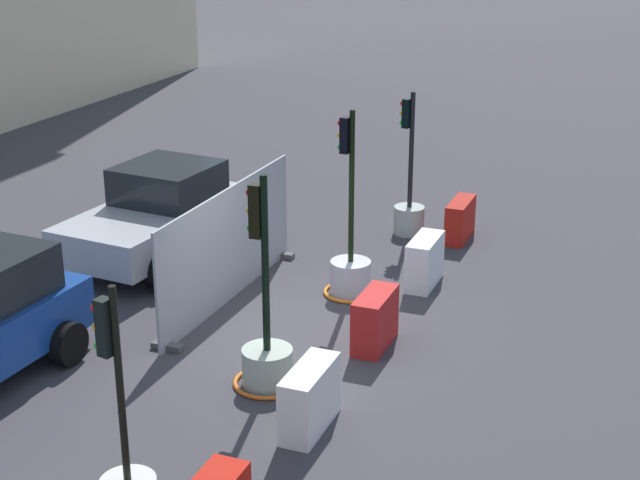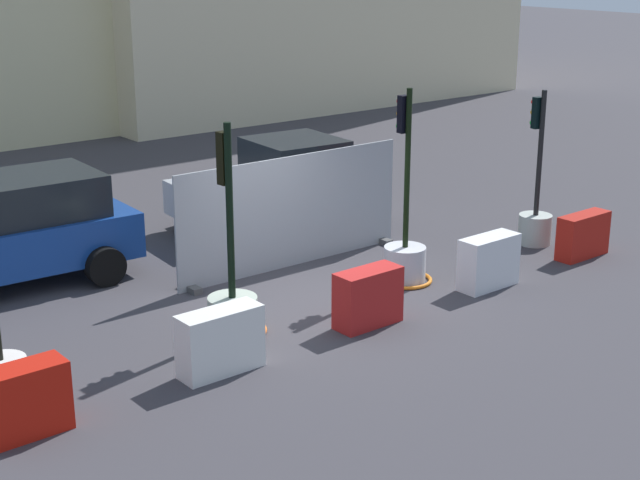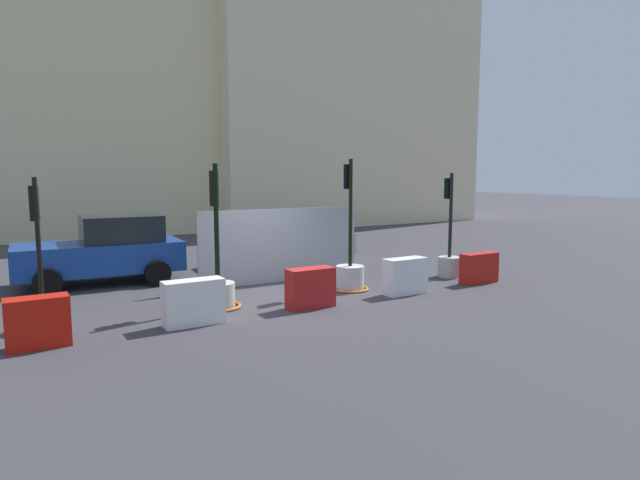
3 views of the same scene
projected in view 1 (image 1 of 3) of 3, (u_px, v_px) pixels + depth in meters
ground_plane at (299, 333)px, 15.09m from camera, size 120.00×120.00×0.00m
traffic_light_1 at (267, 355)px, 13.38m from camera, size 0.98×0.98×3.06m
traffic_light_2 at (350, 269)px, 16.37m from camera, size 0.93×0.93×3.21m
traffic_light_3 at (409, 208)px, 19.22m from camera, size 0.61×0.61×2.87m
construction_barrier_1 at (310, 398)px, 12.30m from camera, size 1.15×0.44×0.86m
construction_barrier_2 at (375, 320)px, 14.52m from camera, size 1.04×0.45×0.85m
construction_barrier_3 at (425, 262)px, 16.76m from camera, size 1.08×0.44×0.86m
construction_barrier_4 at (460, 220)px, 18.95m from camera, size 1.11×0.38×0.79m
car_silver_hatchback at (159, 214)px, 17.97m from camera, size 4.12×2.52×1.70m
site_fence_panel at (229, 247)px, 16.02m from camera, size 4.60×0.50×1.94m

